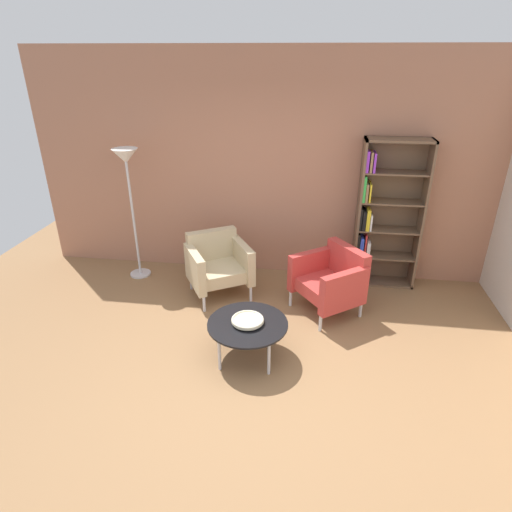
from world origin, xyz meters
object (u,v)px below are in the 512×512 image
(bookshelf_tall, at_px, (382,218))
(coffee_table_low, at_px, (248,325))
(armchair_corner_red, at_px, (218,264))
(floor_lamp_torchiere, at_px, (127,172))
(armchair_by_bookshelf, at_px, (331,279))
(decorative_bowl, at_px, (248,320))

(bookshelf_tall, bearing_deg, coffee_table_low, -128.97)
(coffee_table_low, height_order, armchair_corner_red, armchair_corner_red)
(armchair_corner_red, distance_m, floor_lamp_torchiere, 1.61)
(armchair_by_bookshelf, distance_m, floor_lamp_torchiere, 2.84)
(decorative_bowl, distance_m, armchair_corner_red, 1.34)
(decorative_bowl, height_order, armchair_corner_red, armchair_corner_red)
(bookshelf_tall, relative_size, armchair_corner_red, 2.03)
(bookshelf_tall, height_order, floor_lamp_torchiere, bookshelf_tall)
(floor_lamp_torchiere, bearing_deg, coffee_table_low, -41.36)
(decorative_bowl, height_order, armchair_by_bookshelf, armchair_by_bookshelf)
(armchair_corner_red, relative_size, armchair_by_bookshelf, 0.99)
(floor_lamp_torchiere, bearing_deg, bookshelf_tall, 4.43)
(coffee_table_low, xyz_separation_m, armchair_by_bookshelf, (0.83, 0.99, 0.04))
(decorative_bowl, distance_m, armchair_by_bookshelf, 1.30)
(decorative_bowl, bearing_deg, bookshelf_tall, 51.03)
(coffee_table_low, xyz_separation_m, armchair_corner_red, (-0.57, 1.21, 0.04))
(decorative_bowl, bearing_deg, coffee_table_low, 0.00)
(armchair_corner_red, bearing_deg, bookshelf_tall, -14.67)
(bookshelf_tall, bearing_deg, floor_lamp_torchiere, -175.57)
(bookshelf_tall, distance_m, armchair_corner_red, 2.16)
(coffee_table_low, bearing_deg, floor_lamp_torchiere, 138.64)
(bookshelf_tall, xyz_separation_m, coffee_table_low, (-1.45, -1.79, -0.53))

